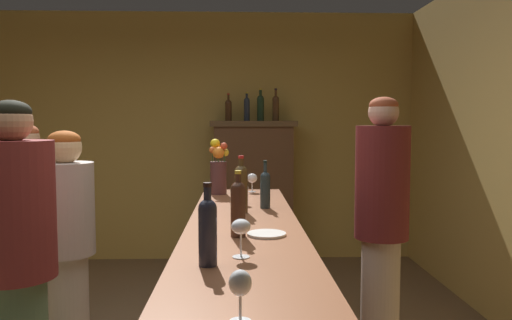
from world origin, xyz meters
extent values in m
cube|color=tan|center=(0.00, 3.04, 1.39)|extent=(5.33, 0.12, 2.78)
cube|color=brown|center=(0.67, -0.17, 1.00)|extent=(0.59, 2.86, 0.05)
cube|color=brown|center=(0.80, 2.72, 0.79)|extent=(0.83, 0.41, 1.57)
cube|color=brown|center=(0.80, 2.72, 1.54)|extent=(0.91, 0.47, 0.06)
cylinder|color=#463419|center=(0.66, 0.22, 1.15)|extent=(0.08, 0.08, 0.24)
sphere|color=#463419|center=(0.66, 0.22, 1.27)|extent=(0.08, 0.08, 0.08)
cylinder|color=#463419|center=(0.66, 0.22, 1.31)|extent=(0.03, 0.03, 0.08)
cylinder|color=red|center=(0.66, 0.22, 1.35)|extent=(0.03, 0.03, 0.02)
cylinder|color=#42261A|center=(0.64, -0.40, 1.14)|extent=(0.07, 0.07, 0.22)
sphere|color=#42261A|center=(0.64, -0.40, 1.25)|extent=(0.07, 0.07, 0.07)
cylinder|color=#42261A|center=(0.64, -0.40, 1.28)|extent=(0.03, 0.03, 0.07)
cylinder|color=gold|center=(0.64, -0.40, 1.33)|extent=(0.03, 0.03, 0.02)
cylinder|color=#232F33|center=(0.81, 0.37, 1.12)|extent=(0.06, 0.06, 0.19)
sphere|color=#232F33|center=(0.81, 0.37, 1.22)|extent=(0.06, 0.06, 0.06)
cylinder|color=#232F33|center=(0.81, 0.37, 1.26)|extent=(0.02, 0.02, 0.09)
cylinder|color=black|center=(0.81, 0.37, 1.31)|extent=(0.02, 0.02, 0.02)
cylinder|color=#232538|center=(0.53, -0.87, 1.13)|extent=(0.07, 0.07, 0.21)
sphere|color=#232538|center=(0.53, -0.87, 1.24)|extent=(0.07, 0.07, 0.07)
cylinder|color=#232538|center=(0.53, -0.87, 1.28)|extent=(0.03, 0.03, 0.08)
cylinder|color=black|center=(0.53, -0.87, 1.33)|extent=(0.03, 0.03, 0.02)
cylinder|color=white|center=(0.65, -1.41, 1.07)|extent=(0.01, 0.01, 0.07)
ellipsoid|color=white|center=(0.65, -1.41, 1.13)|extent=(0.06, 0.06, 0.07)
cylinder|color=white|center=(0.75, 1.09, 1.03)|extent=(0.06, 0.06, 0.00)
cylinder|color=white|center=(0.75, 1.09, 1.07)|extent=(0.01, 0.01, 0.07)
ellipsoid|color=white|center=(0.75, 1.09, 1.13)|extent=(0.08, 0.08, 0.07)
cylinder|color=white|center=(0.67, 0.51, 1.03)|extent=(0.06, 0.06, 0.00)
cylinder|color=white|center=(0.67, 0.51, 1.07)|extent=(0.01, 0.01, 0.07)
ellipsoid|color=white|center=(0.67, 0.51, 1.13)|extent=(0.08, 0.08, 0.06)
ellipsoid|color=maroon|center=(0.67, 0.51, 1.12)|extent=(0.06, 0.06, 0.02)
cylinder|color=white|center=(0.65, -0.76, 1.03)|extent=(0.07, 0.07, 0.00)
cylinder|color=white|center=(0.65, -0.76, 1.08)|extent=(0.01, 0.01, 0.09)
ellipsoid|color=white|center=(0.65, -0.76, 1.15)|extent=(0.08, 0.08, 0.06)
cylinder|color=#4B2A2A|center=(0.50, 0.99, 1.15)|extent=(0.12, 0.12, 0.24)
cylinder|color=#38602D|center=(0.54, 0.99, 1.25)|extent=(0.01, 0.01, 0.16)
sphere|color=yellow|center=(0.54, 0.99, 1.33)|extent=(0.06, 0.06, 0.06)
cylinder|color=#38602D|center=(0.52, 1.02, 1.25)|extent=(0.01, 0.01, 0.16)
sphere|color=orange|center=(0.52, 1.02, 1.33)|extent=(0.07, 0.07, 0.07)
cylinder|color=#38602D|center=(0.49, 1.03, 1.25)|extent=(0.01, 0.01, 0.17)
sphere|color=orange|center=(0.49, 1.03, 1.34)|extent=(0.08, 0.08, 0.08)
cylinder|color=#38602D|center=(0.47, 1.01, 1.28)|extent=(0.01, 0.01, 0.23)
sphere|color=yellow|center=(0.47, 1.01, 1.40)|extent=(0.07, 0.07, 0.07)
cylinder|color=#38602D|center=(0.46, 0.97, 1.26)|extent=(0.01, 0.01, 0.18)
sphere|color=orange|center=(0.46, 0.97, 1.35)|extent=(0.05, 0.05, 0.05)
cylinder|color=#38602D|center=(0.50, 0.96, 1.25)|extent=(0.01, 0.01, 0.16)
sphere|color=orange|center=(0.50, 0.96, 1.34)|extent=(0.09, 0.09, 0.09)
cylinder|color=#38602D|center=(0.54, 0.96, 1.28)|extent=(0.01, 0.01, 0.21)
sphere|color=#CE4325|center=(0.54, 0.96, 1.38)|extent=(0.05, 0.05, 0.05)
cylinder|color=white|center=(0.78, -0.38, 1.03)|extent=(0.18, 0.18, 0.01)
cylinder|color=#492B17|center=(0.54, 2.72, 1.67)|extent=(0.07, 0.07, 0.19)
sphere|color=#492B17|center=(0.54, 2.72, 1.76)|extent=(0.07, 0.07, 0.07)
cylinder|color=#492B17|center=(0.54, 2.72, 1.81)|extent=(0.02, 0.02, 0.09)
cylinder|color=red|center=(0.54, 2.72, 1.86)|extent=(0.03, 0.03, 0.02)
cylinder|color=#242C3C|center=(0.73, 2.72, 1.68)|extent=(0.06, 0.06, 0.22)
sphere|color=#242C3C|center=(0.73, 2.72, 1.79)|extent=(0.06, 0.06, 0.06)
cylinder|color=#242C3C|center=(0.73, 2.72, 1.83)|extent=(0.03, 0.03, 0.07)
cylinder|color=gold|center=(0.73, 2.72, 1.87)|extent=(0.03, 0.03, 0.02)
cylinder|color=#1C321F|center=(0.88, 2.72, 1.69)|extent=(0.08, 0.08, 0.24)
sphere|color=#1C321F|center=(0.88, 2.72, 1.81)|extent=(0.08, 0.08, 0.08)
cylinder|color=#1C321F|center=(0.88, 2.72, 1.86)|extent=(0.03, 0.03, 0.09)
cylinder|color=gold|center=(0.88, 2.72, 1.91)|extent=(0.03, 0.03, 0.02)
cylinder|color=#4D311B|center=(1.04, 2.72, 1.69)|extent=(0.07, 0.07, 0.23)
sphere|color=#4D311B|center=(1.04, 2.72, 1.80)|extent=(0.07, 0.07, 0.07)
cylinder|color=#4D311B|center=(1.04, 2.72, 1.85)|extent=(0.03, 0.03, 0.10)
cylinder|color=black|center=(1.04, 2.72, 1.91)|extent=(0.03, 0.03, 0.02)
cylinder|color=#AFA599|center=(-0.38, 0.28, 0.39)|extent=(0.24, 0.24, 0.77)
cylinder|color=#AFA19A|center=(-0.38, 0.28, 1.05)|extent=(0.33, 0.33, 0.55)
sphere|color=#DFB681|center=(-0.38, 0.28, 1.41)|extent=(0.20, 0.20, 0.20)
ellipsoid|color=#A34D1A|center=(-0.38, 0.28, 1.45)|extent=(0.19, 0.19, 0.11)
cylinder|color=#25274A|center=(-0.87, 0.92, 0.38)|extent=(0.28, 0.28, 0.76)
cylinder|color=maroon|center=(-0.87, 0.92, 1.05)|extent=(0.38, 0.38, 0.59)
sphere|color=tan|center=(-0.87, 0.92, 1.44)|extent=(0.21, 0.21, 0.21)
ellipsoid|color=#9D4726|center=(-0.87, 0.92, 1.49)|extent=(0.20, 0.20, 0.11)
cylinder|color=maroon|center=(-0.38, -0.39, 1.16)|extent=(0.36, 0.36, 0.63)
sphere|color=tan|center=(-0.38, -0.39, 1.56)|extent=(0.19, 0.19, 0.19)
ellipsoid|color=black|center=(-0.38, -0.39, 1.60)|extent=(0.18, 0.18, 0.11)
cylinder|color=#B7A192|center=(1.50, 0.26, 0.43)|extent=(0.23, 0.23, 0.86)
cylinder|color=maroon|center=(1.50, 0.26, 1.20)|extent=(0.32, 0.32, 0.67)
sphere|color=#D8A88F|center=(1.50, 0.26, 1.62)|extent=(0.18, 0.18, 0.18)
ellipsoid|color=#9E472A|center=(1.50, 0.26, 1.66)|extent=(0.17, 0.17, 0.10)
camera|label=1|loc=(0.65, -2.70, 1.56)|focal=35.33mm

